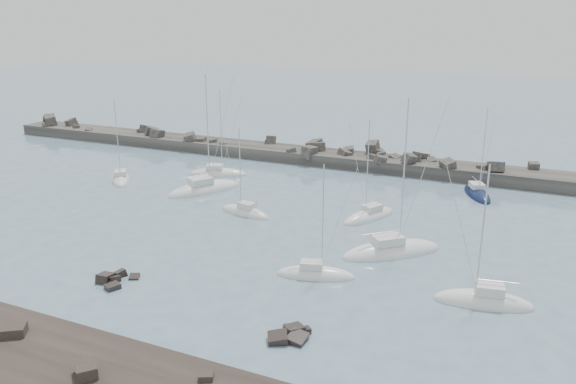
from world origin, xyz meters
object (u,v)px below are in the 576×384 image
object	(u,v)px
sailboat_1	(121,179)
sailboat_6	(369,217)
sailboat_3	(204,190)
sailboat_4	(218,174)
sailboat_8	(477,194)
sailboat_7	(391,252)
sailboat_9	(483,302)
sailboat_13	(315,275)
sailboat_5	(245,213)

from	to	relation	value
sailboat_1	sailboat_6	size ratio (longest dim) A/B	0.99
sailboat_3	sailboat_4	bearing A→B (deg)	108.80
sailboat_8	sailboat_3	bearing A→B (deg)	-158.57
sailboat_7	sailboat_9	size ratio (longest dim) A/B	1.30
sailboat_1	sailboat_9	xyz separation A→B (m)	(50.72, -16.50, 0.02)
sailboat_3	sailboat_6	bearing A→B (deg)	-2.42
sailboat_4	sailboat_6	distance (m)	27.01
sailboat_13	sailboat_3	bearing A→B (deg)	142.19
sailboat_9	sailboat_1	bearing A→B (deg)	161.98
sailboat_5	sailboat_13	distance (m)	18.25
sailboat_4	sailboat_7	world-z (taller)	sailboat_7
sailboat_4	sailboat_13	size ratio (longest dim) A/B	1.19
sailboat_3	sailboat_7	distance (m)	29.52
sailboat_7	sailboat_3	bearing A→B (deg)	160.25
sailboat_6	sailboat_9	bearing A→B (deg)	-48.31
sailboat_5	sailboat_8	world-z (taller)	sailboat_8
sailboat_5	sailboat_1	bearing A→B (deg)	166.87
sailboat_8	sailboat_9	size ratio (longest dim) A/B	0.98
sailboat_4	sailboat_8	world-z (taller)	sailboat_4
sailboat_5	sailboat_9	distance (m)	30.03
sailboat_1	sailboat_9	bearing A→B (deg)	-18.02
sailboat_8	sailboat_13	bearing A→B (deg)	-108.43
sailboat_13	sailboat_4	bearing A→B (deg)	135.01
sailboat_1	sailboat_5	distance (m)	23.46
sailboat_1	sailboat_13	distance (m)	40.48
sailboat_1	sailboat_6	world-z (taller)	sailboat_6
sailboat_4	sailboat_1	bearing A→B (deg)	-143.37
sailboat_9	sailboat_13	distance (m)	14.21
sailboat_9	sailboat_13	xyz separation A→B (m)	(-14.18, -0.89, -0.02)
sailboat_1	sailboat_4	xyz separation A→B (m)	(10.98, 8.16, -0.01)
sailboat_4	sailboat_13	xyz separation A→B (m)	(25.57, -25.56, 0.00)
sailboat_3	sailboat_6	distance (m)	22.93
sailboat_7	sailboat_4	bearing A→B (deg)	149.75
sailboat_13	sailboat_8	bearing A→B (deg)	71.57
sailboat_4	sailboat_9	bearing A→B (deg)	-31.82
sailboat_13	sailboat_9	bearing A→B (deg)	3.59
sailboat_1	sailboat_7	distance (m)	42.50
sailboat_13	sailboat_6	bearing A→B (deg)	90.04
sailboat_4	sailboat_7	size ratio (longest dim) A/B	0.81
sailboat_3	sailboat_13	bearing A→B (deg)	-37.81
sailboat_13	sailboat_1	bearing A→B (deg)	154.55
sailboat_1	sailboat_13	world-z (taller)	sailboat_1
sailboat_7	sailboat_8	xyz separation A→B (m)	(5.41, 23.00, -0.02)
sailboat_6	sailboat_13	bearing A→B (deg)	-89.96
sailboat_3	sailboat_4	size ratio (longest dim) A/B	1.24
sailboat_6	sailboat_1	bearing A→B (deg)	179.10
sailboat_7	sailboat_13	distance (m)	9.20
sailboat_8	sailboat_1	bearing A→B (deg)	-164.00
sailboat_3	sailboat_4	xyz separation A→B (m)	(-2.64, 7.77, -0.03)
sailboat_1	sailboat_5	world-z (taller)	sailboat_1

